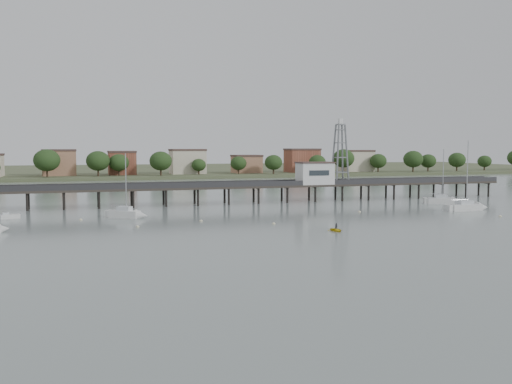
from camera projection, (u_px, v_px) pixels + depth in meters
The scene contains 12 objects.
ground_plane at pixel (323, 250), 70.28m from camera, with size 500.00×500.00×0.00m, color slate.
pier at pixel (212, 187), 127.00m from camera, with size 150.00×5.00×5.50m.
pier_building at pixel (315, 173), 134.32m from camera, with size 8.40×5.40×5.30m.
lattice_tower at pixel (340, 154), 135.93m from camera, with size 3.20×3.20×15.50m.
sailboat_b at pixel (130, 214), 102.78m from camera, with size 7.31×5.81×12.21m.
sailboat_d at pixel (471, 207), 115.37m from camera, with size 9.15×2.73×14.99m.
sailboat_e at pixel (446, 201), 128.82m from camera, with size 8.12×5.11×13.00m.
white_tender at pixel (9, 217), 101.58m from camera, with size 3.49×2.14×1.27m.
yellow_dinghy at pixel (336, 231), 86.64m from camera, with size 2.00×0.58×2.80m, color yellow.
dinghy_occupant at pixel (336, 231), 86.64m from camera, with size 0.36×1.00×0.24m, color black.
mooring_buoys at pixel (265, 219), 99.88m from camera, with size 74.13×18.57×0.39m.
far_shore at pixel (134, 170), 297.96m from camera, with size 500.00×170.00×10.40m.
Camera 1 is at (-28.88, -63.75, 12.70)m, focal length 40.00 mm.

